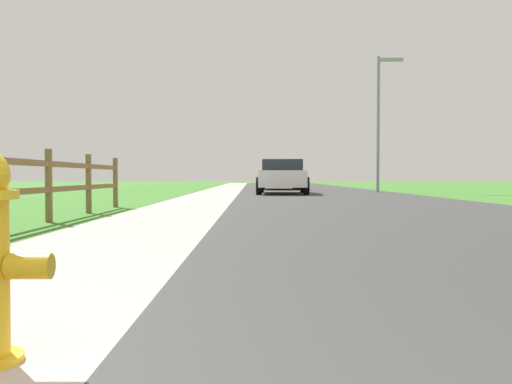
% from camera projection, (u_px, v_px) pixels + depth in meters
% --- Properties ---
extents(ground_plane, '(120.00, 120.00, 0.00)m').
position_uv_depth(ground_plane, '(240.00, 192.00, 25.35)').
color(ground_plane, '#3F7C2C').
extents(road_asphalt, '(7.00, 66.00, 0.01)m').
position_uv_depth(road_asphalt, '(312.00, 191.00, 27.37)').
color(road_asphalt, '#3A3A3A').
rests_on(road_asphalt, ground).
extents(curb_concrete, '(6.00, 66.00, 0.01)m').
position_uv_depth(curb_concrete, '(180.00, 191.00, 27.33)').
color(curb_concrete, '#C0A8A0').
rests_on(curb_concrete, ground).
extents(grass_verge, '(5.00, 66.00, 0.00)m').
position_uv_depth(grass_verge, '(149.00, 191.00, 27.32)').
color(grass_verge, '#3F7C2C').
rests_on(grass_verge, ground).
extents(parked_suv_white, '(2.24, 4.89, 1.42)m').
position_uv_depth(parked_suv_white, '(282.00, 176.00, 23.39)').
color(parked_suv_white, white).
rests_on(parked_suv_white, ground).
extents(parked_car_red, '(2.11, 4.40, 1.53)m').
position_uv_depth(parked_car_red, '(279.00, 175.00, 31.20)').
color(parked_car_red, maroon).
rests_on(parked_car_red, ground).
extents(street_lamp, '(1.17, 0.20, 6.13)m').
position_uv_depth(street_lamp, '(381.00, 111.00, 25.17)').
color(street_lamp, gray).
rests_on(street_lamp, ground).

